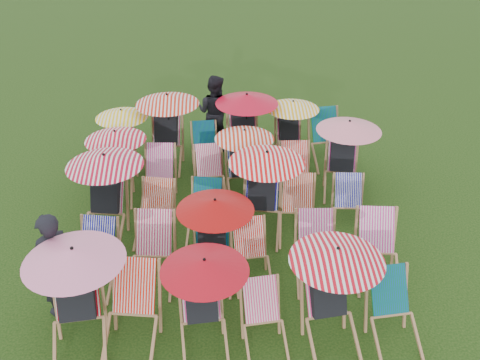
{
  "coord_description": "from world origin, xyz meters",
  "views": [
    {
      "loc": [
        -0.19,
        -6.96,
        5.26
      ],
      "look_at": [
        0.19,
        0.23,
        0.9
      ],
      "focal_mm": 40.0,
      "sensor_mm": 36.0,
      "label": 1
    }
  ],
  "objects_px": {
    "deckchair_5": "(395,314)",
    "deckchair_29": "(328,139)",
    "deckchair_0": "(76,299)",
    "person_left": "(54,265)",
    "person_rear": "(215,112)"
  },
  "relations": [
    {
      "from": "deckchair_5",
      "to": "deckchair_29",
      "type": "relative_size",
      "value": 0.89
    },
    {
      "from": "deckchair_0",
      "to": "deckchair_29",
      "type": "bearing_deg",
      "value": 42.13
    },
    {
      "from": "deckchair_0",
      "to": "deckchair_29",
      "type": "height_order",
      "value": "deckchair_0"
    },
    {
      "from": "deckchair_29",
      "to": "person_left",
      "type": "distance_m",
      "value": 5.82
    },
    {
      "from": "deckchair_5",
      "to": "person_rear",
      "type": "bearing_deg",
      "value": 105.21
    },
    {
      "from": "person_left",
      "to": "person_rear",
      "type": "distance_m",
      "value": 5.14
    },
    {
      "from": "deckchair_5",
      "to": "person_left",
      "type": "bearing_deg",
      "value": 163.52
    },
    {
      "from": "deckchair_29",
      "to": "person_rear",
      "type": "xyz_separation_m",
      "value": [
        -2.21,
        0.81,
        0.28
      ]
    },
    {
      "from": "deckchair_0",
      "to": "person_rear",
      "type": "distance_m",
      "value": 5.57
    },
    {
      "from": "deckchair_29",
      "to": "person_left",
      "type": "relative_size",
      "value": 0.65
    },
    {
      "from": "deckchair_0",
      "to": "deckchair_5",
      "type": "distance_m",
      "value": 3.88
    },
    {
      "from": "deckchair_5",
      "to": "deckchair_29",
      "type": "bearing_deg",
      "value": 82.93
    },
    {
      "from": "deckchair_0",
      "to": "person_left",
      "type": "distance_m",
      "value": 0.74
    },
    {
      "from": "deckchair_5",
      "to": "deckchair_0",
      "type": "bearing_deg",
      "value": 171.49
    },
    {
      "from": "deckchair_0",
      "to": "person_left",
      "type": "relative_size",
      "value": 0.92
    }
  ]
}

